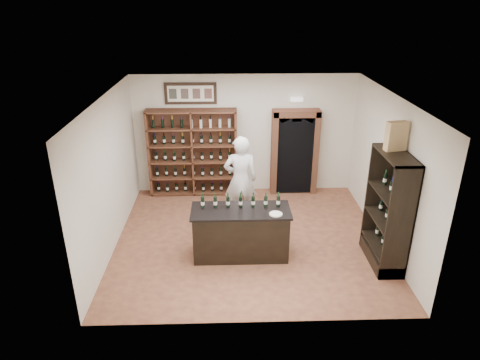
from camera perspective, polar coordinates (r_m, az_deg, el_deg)
The scene contains 21 objects.
floor at distance 9.10m, azimuth 1.24°, elevation -7.81°, with size 5.50×5.50×0.00m, color #995F3D.
ceiling at distance 7.96m, azimuth 1.43°, elevation 10.97°, with size 5.50×5.50×0.00m, color white.
wall_back at distance 10.76m, azimuth 0.62°, elevation 6.07°, with size 5.50×0.04×3.00m, color beige.
wall_left at distance 8.71m, azimuth -17.04°, elevation 0.68°, with size 0.04×5.00×3.00m, color beige.
wall_right at distance 8.99m, azimuth 19.13°, elevation 1.11°, with size 0.04×5.00×3.00m, color beige.
wine_shelf at distance 10.76m, azimuth -6.30°, elevation 3.67°, with size 2.20×0.38×2.20m.
framed_picture at distance 10.49m, azimuth -6.60°, elevation 11.40°, with size 1.25×0.04×0.52m, color black.
arched_doorway at distance 10.84m, azimuth 7.29°, elevation 3.99°, with size 1.17×0.35×2.17m.
emergency_light at distance 10.57m, azimuth 7.56°, elevation 10.61°, with size 0.30×0.10×0.10m, color white.
tasting_counter at distance 8.32m, azimuth 0.10°, elevation -7.08°, with size 1.88×0.78×1.00m.
counter_bottle_0 at distance 8.14m, azimuth -5.01°, elevation -2.99°, with size 0.07×0.07×0.30m.
counter_bottle_1 at distance 8.13m, azimuth -3.31°, elevation -2.97°, with size 0.07×0.07×0.30m.
counter_bottle_2 at distance 8.13m, azimuth -1.62°, elevation -2.95°, with size 0.07×0.07×0.30m.
counter_bottle_3 at distance 8.13m, azimuth 0.07°, elevation -2.93°, with size 0.07×0.07×0.30m.
counter_bottle_4 at distance 8.14m, azimuth 1.76°, elevation -2.90°, with size 0.07×0.07×0.30m.
counter_bottle_5 at distance 8.16m, azimuth 3.45°, elevation -2.88°, with size 0.07×0.07×0.30m.
counter_bottle_6 at distance 8.18m, azimuth 5.12°, elevation -2.85°, with size 0.07×0.07×0.30m.
side_cabinet at distance 8.46m, azimuth 19.05°, elevation -5.92°, with size 0.48×1.20×2.20m.
shopkeeper at distance 9.36m, azimuth 0.07°, elevation 0.03°, with size 0.73×0.48×2.00m, color silver.
plate at distance 7.93m, azimuth 4.80°, elevation -4.55°, with size 0.24×0.24×0.02m, color white.
wine_crate at distance 7.97m, azimuth 20.11°, elevation 5.52°, with size 0.37×0.15×0.52m, color tan.
Camera 1 is at (-0.44, -7.75, 4.74)m, focal length 32.00 mm.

